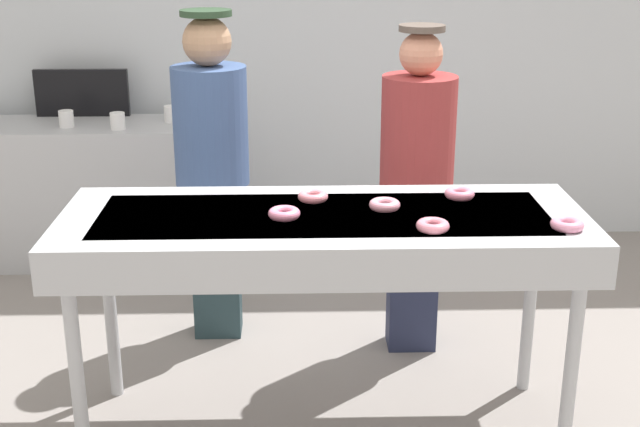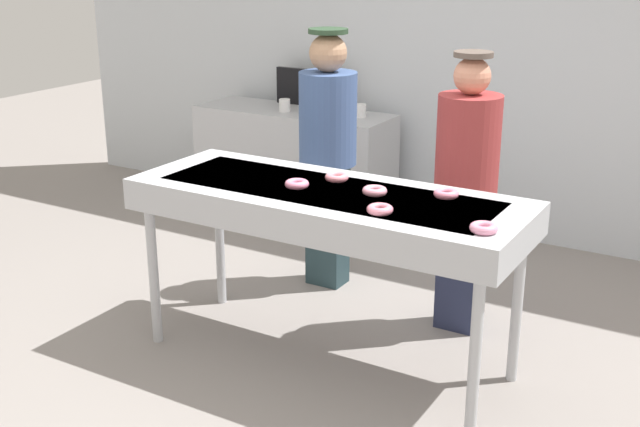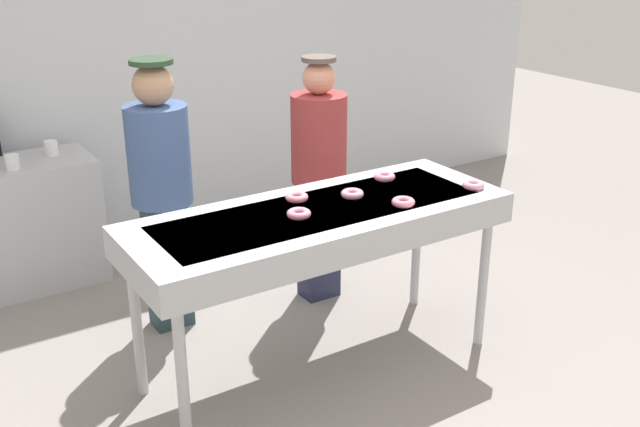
# 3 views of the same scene
# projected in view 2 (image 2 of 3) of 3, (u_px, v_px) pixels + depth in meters

# --- Properties ---
(ground_plane) EXTENTS (16.00, 16.00, 0.00)m
(ground_plane) POSITION_uv_depth(u_px,v_px,m) (326.00, 359.00, 4.49)
(ground_plane) COLOR gray
(back_wall) EXTENTS (8.00, 0.12, 3.23)m
(back_wall) POSITION_uv_depth(u_px,v_px,m) (494.00, 24.00, 5.99)
(back_wall) COLOR silver
(back_wall) RESTS_ON ground
(fryer_conveyor) EXTENTS (2.10, 0.77, 0.98)m
(fryer_conveyor) POSITION_uv_depth(u_px,v_px,m) (327.00, 206.00, 4.21)
(fryer_conveyor) COLOR #B7BABF
(fryer_conveyor) RESTS_ON ground
(strawberry_donut_0) EXTENTS (0.14, 0.14, 0.04)m
(strawberry_donut_0) POSITION_uv_depth(u_px,v_px,m) (297.00, 184.00, 4.21)
(strawberry_donut_0) COLOR pink
(strawberry_donut_0) RESTS_ON fryer_conveyor
(strawberry_donut_1) EXTENTS (0.14, 0.14, 0.04)m
(strawberry_donut_1) POSITION_uv_depth(u_px,v_px,m) (380.00, 209.00, 3.82)
(strawberry_donut_1) COLOR pink
(strawberry_donut_1) RESTS_ON fryer_conveyor
(strawberry_donut_2) EXTENTS (0.14, 0.14, 0.04)m
(strawberry_donut_2) POSITION_uv_depth(u_px,v_px,m) (337.00, 177.00, 4.33)
(strawberry_donut_2) COLOR pink
(strawberry_donut_2) RESTS_ON fryer_conveyor
(strawberry_donut_3) EXTENTS (0.15, 0.15, 0.04)m
(strawberry_donut_3) POSITION_uv_depth(u_px,v_px,m) (484.00, 228.00, 3.57)
(strawberry_donut_3) COLOR pink
(strawberry_donut_3) RESTS_ON fryer_conveyor
(strawberry_donut_4) EXTENTS (0.17, 0.17, 0.04)m
(strawberry_donut_4) POSITION_uv_depth(u_px,v_px,m) (375.00, 191.00, 4.10)
(strawberry_donut_4) COLOR pink
(strawberry_donut_4) RESTS_ON fryer_conveyor
(strawberry_donut_5) EXTENTS (0.18, 0.18, 0.04)m
(strawberry_donut_5) POSITION_uv_depth(u_px,v_px,m) (446.00, 194.00, 4.05)
(strawberry_donut_5) COLOR pink
(strawberry_donut_5) RESTS_ON fryer_conveyor
(worker_baker) EXTENTS (0.36, 0.36, 1.63)m
(worker_baker) POSITION_uv_depth(u_px,v_px,m) (466.00, 176.00, 4.58)
(worker_baker) COLOR #232945
(worker_baker) RESTS_ON ground
(worker_assistant) EXTENTS (0.37, 0.37, 1.69)m
(worker_assistant) POSITION_uv_depth(u_px,v_px,m) (328.00, 141.00, 5.19)
(worker_assistant) COLOR #253B40
(worker_assistant) RESTS_ON ground
(prep_counter) EXTENTS (1.65, 0.56, 0.89)m
(prep_counter) POSITION_uv_depth(u_px,v_px,m) (294.00, 164.00, 6.70)
(prep_counter) COLOR #B7BABF
(prep_counter) RESTS_ON ground
(paper_cup_0) EXTENTS (0.09, 0.09, 0.10)m
(paper_cup_0) POSITION_uv_depth(u_px,v_px,m) (360.00, 111.00, 6.29)
(paper_cup_0) COLOR white
(paper_cup_0) RESTS_ON prep_counter
(paper_cup_1) EXTENTS (0.09, 0.09, 0.10)m
(paper_cup_1) POSITION_uv_depth(u_px,v_px,m) (315.00, 111.00, 6.28)
(paper_cup_1) COLOR white
(paper_cup_1) RESTS_ON prep_counter
(paper_cup_2) EXTENTS (0.09, 0.09, 0.10)m
(paper_cup_2) POSITION_uv_depth(u_px,v_px,m) (285.00, 105.00, 6.49)
(paper_cup_2) COLOR white
(paper_cup_2) RESTS_ON prep_counter
(menu_display) EXTENTS (0.59, 0.04, 0.30)m
(menu_display) POSITION_uv_depth(u_px,v_px,m) (308.00, 88.00, 6.70)
(menu_display) COLOR black
(menu_display) RESTS_ON prep_counter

